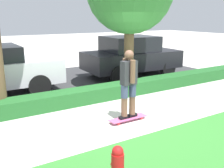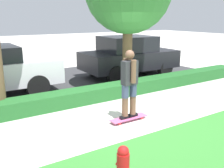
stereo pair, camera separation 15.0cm
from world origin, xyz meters
name	(u,v)px [view 2 (the right image)]	position (x,y,z in m)	size (l,w,h in m)	color
ground_plane	(126,118)	(0.00, 0.00, 0.00)	(60.00, 60.00, 0.00)	beige
street_asphalt	(61,82)	(0.00, 4.20, 0.00)	(12.65, 5.00, 0.01)	#38383A
hedge_row	(94,94)	(0.00, 1.60, 0.20)	(12.65, 0.60, 0.40)	#236028
skateboard	(129,118)	(-0.07, -0.19, 0.07)	(0.95, 0.24, 0.08)	#DB5B93
skater_person	(129,83)	(-0.07, -0.19, 0.93)	(0.48, 0.41, 1.59)	black
parked_car_middle	(129,56)	(2.79, 3.71, 0.83)	(3.94, 1.99, 1.63)	black
fire_hydrant	(123,168)	(-1.64, -2.19, 0.34)	(0.18, 0.29, 0.68)	red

